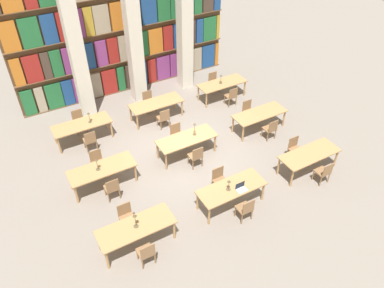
{
  "coord_description": "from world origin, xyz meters",
  "views": [
    {
      "loc": [
        -4.92,
        -8.92,
        8.77
      ],
      "look_at": [
        0.0,
        -0.27,
        0.67
      ],
      "focal_mm": 35.0,
      "sensor_mm": 36.0,
      "label": 1
    }
  ],
  "objects_px": {
    "chair_5": "(295,148)",
    "reading_table_7": "(156,104)",
    "desk_lamp_4": "(89,116)",
    "chair_16": "(231,96)",
    "desk_lamp_1": "(229,183)",
    "laptop": "(241,188)",
    "chair_8": "(196,156)",
    "desk_lamp_3": "(194,127)",
    "chair_17": "(214,81)",
    "reading_table_3": "(102,170)",
    "desk_lamp_5": "(221,77)",
    "chair_7": "(97,162)",
    "chair_1": "(126,216)",
    "reading_table_6": "(82,126)",
    "reading_table_8": "(222,84)",
    "pillar_center": "(133,32)",
    "pillar_right": "(185,21)",
    "reading_table_2": "(309,155)",
    "chair_4": "(324,172)",
    "desk_lamp_2": "(97,162)",
    "chair_2": "(246,209)",
    "chair_11": "(248,110)",
    "chair_9": "(177,134)",
    "reading_table_5": "(260,115)",
    "reading_table_1": "(231,189)",
    "chair_14": "(164,118)",
    "chair_12": "(90,140)",
    "chair_10": "(271,129)",
    "chair_6": "(112,188)",
    "desk_lamp_0": "(135,218)",
    "chair_3": "(220,179)",
    "chair_13": "(79,120)",
    "reading_table_4": "(187,140)",
    "reading_table_0": "(136,228)"
  },
  "relations": [
    {
      "from": "chair_7",
      "to": "desk_lamp_4",
      "type": "bearing_deg",
      "value": -102.11
    },
    {
      "from": "chair_13",
      "to": "chair_17",
      "type": "distance_m",
      "value": 6.07
    },
    {
      "from": "chair_11",
      "to": "reading_table_7",
      "type": "relative_size",
      "value": 0.41
    },
    {
      "from": "pillar_right",
      "to": "desk_lamp_2",
      "type": "relative_size",
      "value": 13.44
    },
    {
      "from": "desk_lamp_1",
      "to": "laptop",
      "type": "xyz_separation_m",
      "value": [
        0.33,
        -0.18,
        -0.22
      ]
    },
    {
      "from": "chair_1",
      "to": "chair_5",
      "type": "height_order",
      "value": "same"
    },
    {
      "from": "laptop",
      "to": "chair_5",
      "type": "distance_m",
      "value": 3.11
    },
    {
      "from": "pillar_right",
      "to": "chair_12",
      "type": "distance_m",
      "value": 6.28
    },
    {
      "from": "chair_3",
      "to": "chair_17",
      "type": "bearing_deg",
      "value": -120.51
    },
    {
      "from": "desk_lamp_1",
      "to": "chair_6",
      "type": "bearing_deg",
      "value": 144.78
    },
    {
      "from": "chair_5",
      "to": "chair_11",
      "type": "distance_m",
      "value": 2.69
    },
    {
      "from": "chair_16",
      "to": "chair_17",
      "type": "height_order",
      "value": "same"
    },
    {
      "from": "chair_8",
      "to": "chair_1",
      "type": "bearing_deg",
      "value": -157.04
    },
    {
      "from": "desk_lamp_0",
      "to": "chair_12",
      "type": "height_order",
      "value": "desk_lamp_0"
    },
    {
      "from": "reading_table_6",
      "to": "reading_table_7",
      "type": "height_order",
      "value": "same"
    },
    {
      "from": "desk_lamp_4",
      "to": "chair_8",
      "type": "bearing_deg",
      "value": -51.57
    },
    {
      "from": "reading_table_3",
      "to": "desk_lamp_5",
      "type": "height_order",
      "value": "desk_lamp_5"
    },
    {
      "from": "chair_4",
      "to": "desk_lamp_2",
      "type": "xyz_separation_m",
      "value": [
        -6.36,
        3.4,
        0.58
      ]
    },
    {
      "from": "pillar_center",
      "to": "chair_14",
      "type": "height_order",
      "value": "pillar_center"
    },
    {
      "from": "chair_11",
      "to": "reading_table_7",
      "type": "bearing_deg",
      "value": -31.43
    },
    {
      "from": "desk_lamp_3",
      "to": "reading_table_8",
      "type": "height_order",
      "value": "desk_lamp_3"
    },
    {
      "from": "chair_1",
      "to": "chair_16",
      "type": "relative_size",
      "value": 1.0
    },
    {
      "from": "chair_9",
      "to": "reading_table_5",
      "type": "height_order",
      "value": "chair_9"
    },
    {
      "from": "reading_table_5",
      "to": "chair_10",
      "type": "relative_size",
      "value": 2.45
    },
    {
      "from": "chair_10",
      "to": "chair_16",
      "type": "height_order",
      "value": "same"
    },
    {
      "from": "pillar_right",
      "to": "reading_table_8",
      "type": "height_order",
      "value": "pillar_right"
    },
    {
      "from": "desk_lamp_1",
      "to": "desk_lamp_2",
      "type": "xyz_separation_m",
      "value": [
        -3.07,
        2.75,
        0.04
      ]
    },
    {
      "from": "desk_lamp_2",
      "to": "chair_17",
      "type": "height_order",
      "value": "desk_lamp_2"
    },
    {
      "from": "chair_17",
      "to": "reading_table_1",
      "type": "bearing_deg",
      "value": 62.17
    },
    {
      "from": "laptop",
      "to": "desk_lamp_1",
      "type": "bearing_deg",
      "value": 151.45
    },
    {
      "from": "reading_table_0",
      "to": "chair_12",
      "type": "relative_size",
      "value": 2.45
    },
    {
      "from": "chair_8",
      "to": "desk_lamp_3",
      "type": "relative_size",
      "value": 1.73
    },
    {
      "from": "pillar_right",
      "to": "chair_2",
      "type": "distance_m",
      "value": 8.48
    },
    {
      "from": "chair_14",
      "to": "chair_9",
      "type": "bearing_deg",
      "value": -91.85
    },
    {
      "from": "reading_table_2",
      "to": "reading_table_4",
      "type": "distance_m",
      "value": 4.16
    },
    {
      "from": "chair_1",
      "to": "desk_lamp_1",
      "type": "relative_size",
      "value": 2.21
    },
    {
      "from": "reading_table_5",
      "to": "desk_lamp_3",
      "type": "bearing_deg",
      "value": 178.47
    },
    {
      "from": "desk_lamp_2",
      "to": "chair_14",
      "type": "bearing_deg",
      "value": 30.54
    },
    {
      "from": "pillar_center",
      "to": "reading_table_8",
      "type": "xyz_separation_m",
      "value": [
        3.12,
        -1.75,
        -2.34
      ]
    },
    {
      "from": "chair_5",
      "to": "reading_table_7",
      "type": "relative_size",
      "value": 0.41
    },
    {
      "from": "reading_table_2",
      "to": "chair_8",
      "type": "height_order",
      "value": "chair_8"
    },
    {
      "from": "chair_10",
      "to": "reading_table_6",
      "type": "height_order",
      "value": "chair_10"
    },
    {
      "from": "chair_2",
      "to": "reading_table_8",
      "type": "relative_size",
      "value": 0.41
    },
    {
      "from": "laptop",
      "to": "chair_6",
      "type": "height_order",
      "value": "laptop"
    },
    {
      "from": "reading_table_8",
      "to": "reading_table_3",
      "type": "bearing_deg",
      "value": -157.32
    },
    {
      "from": "reading_table_1",
      "to": "chair_6",
      "type": "xyz_separation_m",
      "value": [
        -3.04,
        2.02,
        -0.2
      ]
    },
    {
      "from": "desk_lamp_4",
      "to": "chair_16",
      "type": "height_order",
      "value": "desk_lamp_4"
    },
    {
      "from": "desk_lamp_0",
      "to": "laptop",
      "type": "height_order",
      "value": "desk_lamp_0"
    },
    {
      "from": "chair_14",
      "to": "reading_table_0",
      "type": "bearing_deg",
      "value": -123.87
    },
    {
      "from": "chair_8",
      "to": "chair_17",
      "type": "distance_m",
      "value": 5.11
    }
  ]
}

